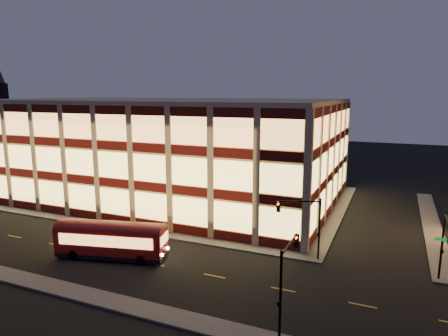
% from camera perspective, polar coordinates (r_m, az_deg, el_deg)
% --- Properties ---
extents(ground, '(200.00, 200.00, 0.00)m').
position_cam_1_polar(ground, '(48.09, -15.99, -8.44)').
color(ground, black).
rests_on(ground, ground).
extents(sidewalk_office_south, '(54.00, 2.00, 0.15)m').
position_cam_1_polar(sidewalk_office_south, '(50.66, -17.93, -7.48)').
color(sidewalk_office_south, '#514F4C').
rests_on(sidewalk_office_south, ground).
extents(sidewalk_office_east, '(2.00, 30.00, 0.15)m').
position_cam_1_polar(sidewalk_office_east, '(54.43, 15.82, -6.10)').
color(sidewalk_office_east, '#514F4C').
rests_on(sidewalk_office_east, ground).
extents(sidewalk_tower_west, '(2.00, 30.00, 0.15)m').
position_cam_1_polar(sidewalk_tower_west, '(54.26, 27.48, -6.98)').
color(sidewalk_tower_west, '#514F4C').
rests_on(sidewalk_tower_west, ground).
extents(sidewalk_near, '(100.00, 2.00, 0.15)m').
position_cam_1_polar(sidewalk_near, '(39.67, -28.25, -13.39)').
color(sidewalk_near, '#514F4C').
rests_on(sidewalk_near, ground).
extents(office_building, '(50.45, 30.45, 14.50)m').
position_cam_1_polar(office_building, '(61.53, -8.48, 2.93)').
color(office_building, tan).
rests_on(office_building, ground).
extents(traffic_signal_far, '(3.79, 1.87, 6.00)m').
position_cam_1_polar(traffic_signal_far, '(37.53, 11.42, -7.05)').
color(traffic_signal_far, black).
rests_on(traffic_signal_far, ground).
extents(traffic_signal_right, '(1.20, 4.37, 6.00)m').
position_cam_1_polar(traffic_signal_right, '(36.27, 29.04, -8.86)').
color(traffic_signal_right, black).
rests_on(traffic_signal_right, ground).
extents(traffic_signal_near, '(0.32, 4.45, 6.00)m').
position_cam_1_polar(traffic_signal_near, '(26.98, 8.98, -14.15)').
color(traffic_signal_near, black).
rests_on(traffic_signal_near, ground).
extents(trolley_bus, '(10.72, 4.97, 3.52)m').
position_cam_1_polar(trolley_bus, '(39.69, -15.79, -9.55)').
color(trolley_bus, maroon).
rests_on(trolley_bus, ground).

